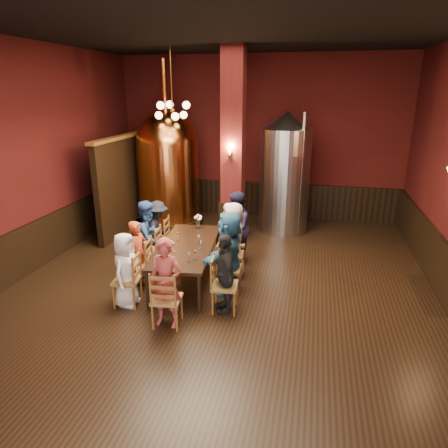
% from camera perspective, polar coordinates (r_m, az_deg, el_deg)
% --- Properties ---
extents(room, '(10.00, 10.02, 4.50)m').
position_cam_1_polar(room, '(6.72, -0.97, 7.39)').
color(room, black).
rests_on(room, ground).
extents(wainscot_back, '(7.90, 0.08, 1.00)m').
position_cam_1_polar(wainscot_back, '(11.87, 4.77, 3.61)').
color(wainscot_back, black).
rests_on(wainscot_back, ground).
extents(wainscot_left, '(0.08, 9.90, 1.00)m').
position_cam_1_polar(wainscot_left, '(9.00, -26.26, -3.27)').
color(wainscot_left, black).
rests_on(wainscot_left, ground).
extents(column, '(0.58, 0.58, 4.50)m').
position_cam_1_polar(column, '(9.48, 1.32, 10.67)').
color(column, '#4D1010').
rests_on(column, ground).
extents(partition, '(0.22, 3.50, 2.40)m').
position_cam_1_polar(partition, '(10.98, -13.36, 5.70)').
color(partition, black).
rests_on(partition, ground).
extents(pendant_cluster, '(0.90, 0.90, 1.70)m').
position_cam_1_polar(pendant_cluster, '(9.91, -7.39, 15.81)').
color(pendant_cluster, '#A57226').
rests_on(pendant_cluster, room).
extents(sconce_column, '(0.20, 0.20, 0.36)m').
position_cam_1_polar(sconce_column, '(9.20, 0.94, 10.12)').
color(sconce_column, black).
rests_on(sconce_column, column).
extents(dining_table, '(1.25, 2.49, 0.75)m').
position_cam_1_polar(dining_table, '(7.67, -5.35, -3.45)').
color(dining_table, black).
rests_on(dining_table, ground).
extents(chair_0, '(0.51, 0.51, 0.92)m').
position_cam_1_polar(chair_0, '(7.12, -13.75, -7.77)').
color(chair_0, brown).
rests_on(chair_0, ground).
extents(person_0, '(0.45, 0.66, 1.31)m').
position_cam_1_polar(person_0, '(7.04, -13.87, -6.34)').
color(person_0, white).
rests_on(person_0, ground).
extents(chair_1, '(0.51, 0.51, 0.92)m').
position_cam_1_polar(chair_1, '(7.69, -12.05, -5.60)').
color(chair_1, brown).
rests_on(chair_1, ground).
extents(person_1, '(0.41, 0.53, 1.30)m').
position_cam_1_polar(person_1, '(7.61, -12.14, -4.29)').
color(person_1, '#AA391D').
rests_on(person_1, ground).
extents(chair_2, '(0.51, 0.51, 0.92)m').
position_cam_1_polar(chair_2, '(8.26, -10.62, -3.75)').
color(chair_2, brown).
rests_on(chair_2, ground).
extents(person_2, '(0.40, 0.75, 1.51)m').
position_cam_1_polar(person_2, '(8.16, -10.74, -1.85)').
color(person_2, navy).
rests_on(person_2, ground).
extents(chair_3, '(0.51, 0.51, 0.92)m').
position_cam_1_polar(chair_3, '(8.86, -9.36, -2.13)').
color(chair_3, brown).
rests_on(chair_3, ground).
extents(person_3, '(0.64, 0.93, 1.32)m').
position_cam_1_polar(person_3, '(8.79, -9.43, -0.92)').
color(person_3, black).
rests_on(person_3, ground).
extents(chair_4, '(0.51, 0.51, 0.92)m').
position_cam_1_polar(chair_4, '(6.74, 0.10, -8.76)').
color(chair_4, brown).
rests_on(chair_4, ground).
extents(person_4, '(0.64, 0.87, 1.37)m').
position_cam_1_polar(person_4, '(6.64, 0.11, -7.04)').
color(person_4, black).
rests_on(person_4, ground).
extents(chair_5, '(0.51, 0.51, 0.92)m').
position_cam_1_polar(chair_5, '(7.34, 0.72, -6.37)').
color(chair_5, brown).
rests_on(chair_5, ground).
extents(person_5, '(0.68, 1.49, 1.54)m').
position_cam_1_polar(person_5, '(7.21, 0.73, -4.12)').
color(person_5, '#2B6182').
rests_on(person_5, ground).
extents(chair_6, '(0.51, 0.51, 0.92)m').
position_cam_1_polar(chair_6, '(7.94, 1.23, -4.37)').
color(chair_6, brown).
rests_on(chair_6, ground).
extents(person_6, '(0.65, 0.84, 1.53)m').
position_cam_1_polar(person_6, '(7.82, 1.24, -2.32)').
color(person_6, '#BFB5A8').
rests_on(person_6, ground).
extents(chair_7, '(0.51, 0.51, 0.92)m').
position_cam_1_polar(chair_7, '(8.56, 1.67, -2.63)').
color(chair_7, brown).
rests_on(chair_7, ground).
extents(person_7, '(0.45, 0.80, 1.57)m').
position_cam_1_polar(person_7, '(8.44, 1.69, -0.58)').
color(person_7, '#1A1831').
rests_on(person_7, ground).
extents(chair_8, '(0.51, 0.51, 0.92)m').
position_cam_1_polar(chair_8, '(6.41, -8.18, -10.50)').
color(chair_8, brown).
rests_on(chair_8, ground).
extents(person_8, '(0.55, 0.37, 1.46)m').
position_cam_1_polar(person_8, '(6.28, -8.29, -8.36)').
color(person_8, '#9A3433').
rests_on(person_8, ground).
extents(copper_kettle, '(2.13, 2.13, 4.30)m').
position_cam_1_polar(copper_kettle, '(10.92, -8.02, 7.92)').
color(copper_kettle, black).
rests_on(copper_kettle, ground).
extents(steel_vessel, '(1.60, 1.60, 3.07)m').
position_cam_1_polar(steel_vessel, '(10.43, 8.69, 7.22)').
color(steel_vessel, '#B2B2B7').
rests_on(steel_vessel, ground).
extents(rose_vase, '(0.18, 0.18, 0.30)m').
position_cam_1_polar(rose_vase, '(8.50, -3.75, 0.68)').
color(rose_vase, white).
rests_on(rose_vase, dining_table).
extents(wine_glass_0, '(0.07, 0.07, 0.17)m').
position_cam_1_polar(wine_glass_0, '(7.42, -3.38, -2.96)').
color(wine_glass_0, white).
rests_on(wine_glass_0, dining_table).
extents(wine_glass_1, '(0.07, 0.07, 0.17)m').
position_cam_1_polar(wine_glass_1, '(7.33, -7.21, -3.34)').
color(wine_glass_1, white).
rests_on(wine_glass_1, dining_table).
extents(wine_glass_2, '(0.07, 0.07, 0.17)m').
position_cam_1_polar(wine_glass_2, '(6.88, -5.03, -4.79)').
color(wine_glass_2, white).
rests_on(wine_glass_2, dining_table).
extents(wine_glass_3, '(0.07, 0.07, 0.17)m').
position_cam_1_polar(wine_glass_3, '(7.43, -7.55, -3.06)').
color(wine_glass_3, white).
rests_on(wine_glass_3, dining_table).
extents(wine_glass_4, '(0.07, 0.07, 0.17)m').
position_cam_1_polar(wine_glass_4, '(7.70, -3.61, -2.14)').
color(wine_glass_4, white).
rests_on(wine_glass_4, dining_table).
extents(wine_glass_5, '(0.07, 0.07, 0.17)m').
position_cam_1_polar(wine_glass_5, '(6.96, -4.17, -4.47)').
color(wine_glass_5, white).
rests_on(wine_glass_5, dining_table).
extents(wine_glass_6, '(0.07, 0.07, 0.17)m').
position_cam_1_polar(wine_glass_6, '(7.84, -6.62, -1.83)').
color(wine_glass_6, white).
rests_on(wine_glass_6, dining_table).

